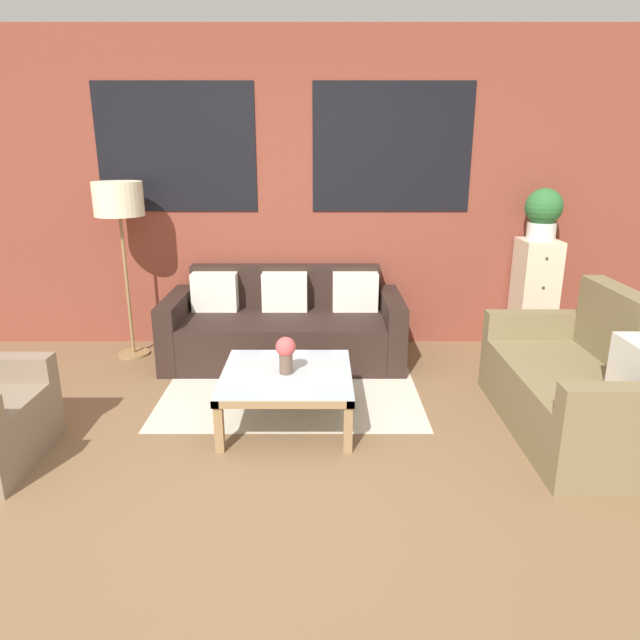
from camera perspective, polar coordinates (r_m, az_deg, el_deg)
ground_plane at (r=3.38m, az=-5.35°, el=-15.60°), size 16.00×16.00×0.00m
wall_back_brick at (r=5.30m, az=-3.26°, el=12.56°), size 8.40×0.09×2.80m
rug at (r=4.48m, az=-2.67°, el=-6.90°), size 1.95×1.44×0.00m
couch_dark at (r=5.03m, az=-3.34°, el=-0.73°), size 2.03×0.88×0.78m
settee_vintage at (r=4.11m, az=25.03°, el=-6.21°), size 0.80×1.53×0.92m
coffee_table at (r=3.86m, az=-3.13°, el=-5.95°), size 0.87×0.87×0.37m
floor_lamp at (r=5.18m, az=-19.23°, el=10.76°), size 0.41×0.41×1.53m
drawer_cabinet at (r=5.52m, az=20.82°, el=2.23°), size 0.33×0.40×1.03m
potted_plant at (r=5.39m, az=21.66°, el=9.98°), size 0.32×0.32×0.45m
flower_vase at (r=3.77m, az=-3.22°, el=-3.22°), size 0.13×0.13×0.25m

